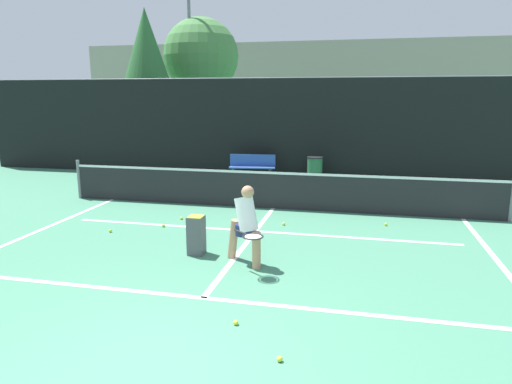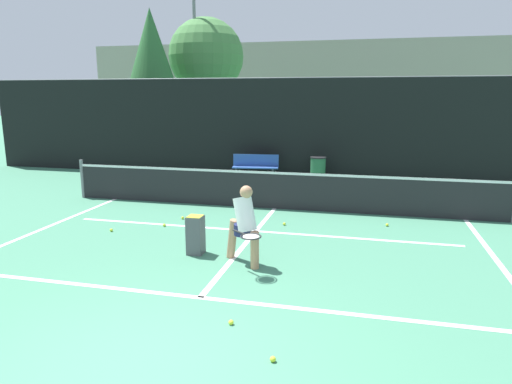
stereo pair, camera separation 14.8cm
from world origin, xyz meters
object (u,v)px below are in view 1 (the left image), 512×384
Objects in this scene: courtside_bench at (252,166)px; parked_car at (202,149)px; player_practicing at (246,222)px; trash_bin at (315,170)px; ball_hopper at (196,234)px.

parked_car reaches higher than courtside_bench.
player_practicing is at bearing -67.09° from parked_car.
trash_bin is at bearing 123.41° from player_practicing.
courtside_bench reaches higher than ball_hopper.
ball_hopper is at bearing -92.22° from courtside_bench.
trash_bin is 0.21× the size of parked_car.
ball_hopper is (-0.99, 0.29, -0.37)m from player_practicing.
courtside_bench is 4.35m from parked_car.
player_practicing is 7.87m from courtside_bench.
ball_hopper is 7.56m from trash_bin.
parked_car reaches higher than ball_hopper.
courtside_bench is at bearing -47.82° from parked_car.
player_practicing is 0.87× the size of courtside_bench.
player_practicing is 1.10m from ball_hopper.
courtside_bench is at bearing -178.96° from trash_bin.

